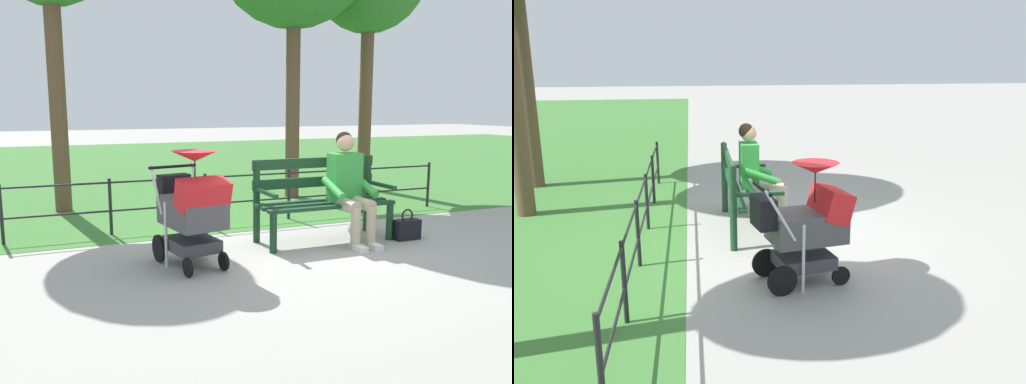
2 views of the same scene
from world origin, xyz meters
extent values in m
plane|color=#9E9B93|center=(0.00, 0.00, 0.00)|extent=(60.00, 60.00, 0.00)
cube|color=#3D7533|center=(0.00, -8.80, 0.00)|extent=(40.00, 16.00, 0.01)
cube|color=#193D23|center=(-0.47, -0.18, 0.45)|extent=(1.60, 0.10, 0.04)
cube|color=#193D23|center=(-0.47, 0.00, 0.45)|extent=(1.60, 0.10, 0.04)
cube|color=#193D23|center=(-0.47, 0.18, 0.45)|extent=(1.60, 0.10, 0.04)
cube|color=#193D23|center=(-0.47, -0.28, 0.67)|extent=(1.60, 0.04, 0.12)
cube|color=#193D23|center=(-0.47, -0.28, 0.90)|extent=(1.60, 0.04, 0.12)
cylinder|color=#193D23|center=(-1.22, 0.20, 0.23)|extent=(0.08, 0.08, 0.45)
cylinder|color=#193D23|center=(-1.22, -0.28, 0.47)|extent=(0.08, 0.08, 0.95)
cube|color=#193D23|center=(-1.22, 0.00, 0.63)|extent=(0.05, 0.56, 0.04)
cylinder|color=#193D23|center=(0.28, 0.20, 0.23)|extent=(0.08, 0.08, 0.45)
cylinder|color=#193D23|center=(0.28, -0.28, 0.47)|extent=(0.08, 0.08, 0.95)
cube|color=#193D23|center=(0.28, 0.00, 0.63)|extent=(0.05, 0.56, 0.04)
cylinder|color=tan|center=(-0.81, 0.22, 0.47)|extent=(0.14, 0.40, 0.14)
cylinder|color=tan|center=(-0.61, 0.22, 0.47)|extent=(0.14, 0.40, 0.14)
cylinder|color=tan|center=(-0.81, 0.42, 0.24)|extent=(0.11, 0.11, 0.47)
cylinder|color=tan|center=(-0.61, 0.42, 0.24)|extent=(0.11, 0.11, 0.47)
cube|color=silver|center=(-0.81, 0.50, 0.04)|extent=(0.10, 0.22, 0.07)
cube|color=silver|center=(-0.61, 0.50, 0.04)|extent=(0.10, 0.22, 0.07)
cube|color=green|center=(-0.71, 0.00, 0.75)|extent=(0.36, 0.22, 0.56)
cylinder|color=green|center=(-0.93, 0.12, 0.65)|extent=(0.09, 0.43, 0.23)
cylinder|color=green|center=(-0.49, 0.12, 0.65)|extent=(0.09, 0.43, 0.23)
sphere|color=tan|center=(-0.71, 0.00, 1.15)|extent=(0.20, 0.20, 0.20)
sphere|color=black|center=(-0.71, -0.03, 1.18)|extent=(0.19, 0.19, 0.19)
cylinder|color=black|center=(1.04, -0.03, 0.14)|extent=(0.08, 0.28, 0.28)
cylinder|color=black|center=(1.49, 0.06, 0.14)|extent=(0.08, 0.28, 0.28)
cylinder|color=black|center=(0.97, 0.57, 0.09)|extent=(0.06, 0.18, 0.18)
cylinder|color=black|center=(1.34, 0.64, 0.09)|extent=(0.06, 0.18, 0.18)
cube|color=#38383D|center=(1.21, 0.31, 0.22)|extent=(0.51, 0.59, 0.12)
cylinder|color=silver|center=(1.00, 0.17, 0.33)|extent=(0.03, 0.03, 0.65)
cylinder|color=silver|center=(1.45, 0.25, 0.33)|extent=(0.03, 0.03, 0.65)
cube|color=#47474C|center=(1.21, 0.33, 0.55)|extent=(0.58, 0.75, 0.28)
cube|color=red|center=(1.16, 0.56, 0.75)|extent=(0.53, 0.39, 0.33)
cylinder|color=black|center=(1.29, -0.10, 0.95)|extent=(0.52, 0.13, 0.03)
cylinder|color=silver|center=(1.04, -0.05, 0.75)|extent=(0.08, 0.30, 0.49)
cylinder|color=silver|center=(1.50, 0.04, 0.75)|extent=(0.08, 0.30, 0.49)
cone|color=red|center=(1.19, 0.41, 1.10)|extent=(0.51, 0.51, 0.10)
cylinder|color=black|center=(1.19, 0.41, 0.92)|extent=(0.01, 0.01, 0.30)
cube|color=black|center=(1.29, -0.08, 0.73)|extent=(0.34, 0.22, 0.28)
cube|color=black|center=(-1.42, 0.27, 0.12)|extent=(0.32, 0.14, 0.24)
torus|color=black|center=(-1.42, 0.27, 0.29)|extent=(0.16, 0.02, 0.16)
cylinder|color=black|center=(-3.01, -1.27, 0.35)|extent=(0.04, 0.04, 0.70)
cylinder|color=black|center=(-1.81, -1.27, 0.35)|extent=(0.04, 0.04, 0.70)
cylinder|color=black|center=(-0.60, -1.27, 0.35)|extent=(0.04, 0.04, 0.70)
cylinder|color=black|center=(0.60, -1.27, 0.35)|extent=(0.04, 0.04, 0.70)
cylinder|color=black|center=(1.81, -1.27, 0.35)|extent=(0.04, 0.04, 0.70)
cylinder|color=black|center=(3.01, -1.27, 0.35)|extent=(0.04, 0.04, 0.70)
cylinder|color=black|center=(0.00, -1.27, 0.65)|extent=(6.02, 0.02, 0.02)
cylinder|color=black|center=(0.00, -1.27, 0.30)|extent=(6.02, 0.02, 0.02)
cylinder|color=brown|center=(-3.11, -3.22, 1.59)|extent=(0.24, 0.24, 3.18)
cylinder|color=brown|center=(2.29, -3.02, 1.61)|extent=(0.24, 0.24, 3.23)
cylinder|color=brown|center=(-1.46, -2.93, 1.62)|extent=(0.24, 0.24, 3.24)
camera|label=1|loc=(2.49, 5.18, 1.58)|focal=36.59mm
camera|label=2|loc=(5.87, -0.70, 2.12)|focal=37.73mm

